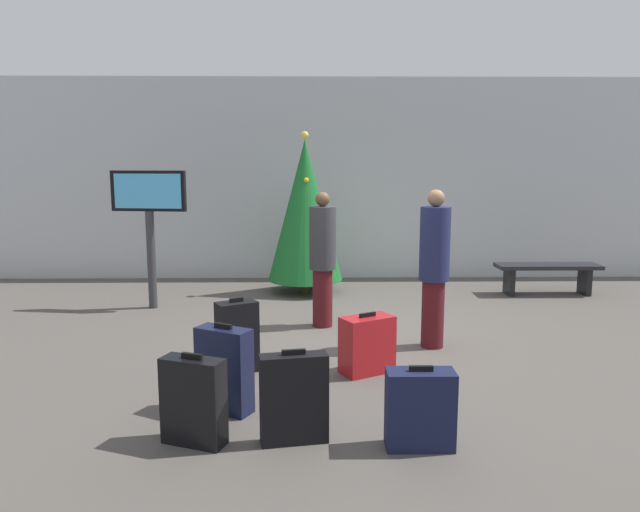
% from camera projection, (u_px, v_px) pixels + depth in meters
% --- Properties ---
extents(ground_plane, '(16.00, 16.00, 0.00)m').
position_uv_depth(ground_plane, '(364.00, 336.00, 7.22)').
color(ground_plane, '#514C47').
extents(back_wall, '(16.00, 0.20, 3.49)m').
position_uv_depth(back_wall, '(347.00, 179.00, 10.66)').
color(back_wall, '#B7BCC1').
rests_on(back_wall, ground_plane).
extents(holiday_tree, '(1.17, 1.17, 2.52)m').
position_uv_depth(holiday_tree, '(305.00, 211.00, 9.43)').
color(holiday_tree, '#4C3319').
rests_on(holiday_tree, ground_plane).
extents(flight_info_kiosk, '(1.06, 0.23, 1.94)m').
position_uv_depth(flight_info_kiosk, '(149.00, 210.00, 8.40)').
color(flight_info_kiosk, '#333338').
rests_on(flight_info_kiosk, ground_plane).
extents(waiting_bench, '(1.59, 0.44, 0.48)m').
position_uv_depth(waiting_bench, '(547.00, 272.00, 9.42)').
color(waiting_bench, black).
rests_on(waiting_bench, ground_plane).
extents(traveller_0, '(0.47, 0.47, 1.70)m').
position_uv_depth(traveller_0, '(323.00, 256.00, 7.54)').
color(traveller_0, '#4C1419').
rests_on(traveller_0, ground_plane).
extents(traveller_1, '(0.38, 0.38, 1.77)m').
position_uv_depth(traveller_1, '(434.00, 265.00, 6.68)').
color(traveller_1, '#4C1419').
rests_on(traveller_1, ground_plane).
extents(suitcase_0, '(0.51, 0.34, 0.69)m').
position_uv_depth(suitcase_0, '(194.00, 401.00, 4.44)').
color(suitcase_0, black).
rests_on(suitcase_0, ground_plane).
extents(suitcase_1, '(0.58, 0.49, 0.61)m').
position_uv_depth(suitcase_1, '(367.00, 345.00, 5.95)').
color(suitcase_1, '#B2191E').
rests_on(suitcase_1, ground_plane).
extents(suitcase_2, '(0.51, 0.40, 0.75)m').
position_uv_depth(suitcase_2, '(224.00, 370.00, 5.02)').
color(suitcase_2, '#141938').
rests_on(suitcase_2, ground_plane).
extents(suitcase_3, '(0.52, 0.25, 0.72)m').
position_uv_depth(suitcase_3, '(294.00, 399.00, 4.46)').
color(suitcase_3, black).
rests_on(suitcase_3, ground_plane).
extents(suitcase_4, '(0.45, 0.38, 0.75)m').
position_uv_depth(suitcase_4, '(237.00, 337.00, 5.96)').
color(suitcase_4, black).
rests_on(suitcase_4, ground_plane).
extents(suitcase_5, '(0.50, 0.24, 0.62)m').
position_uv_depth(suitcase_5, '(420.00, 409.00, 4.39)').
color(suitcase_5, '#141938').
rests_on(suitcase_5, ground_plane).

